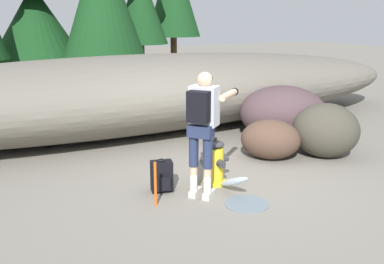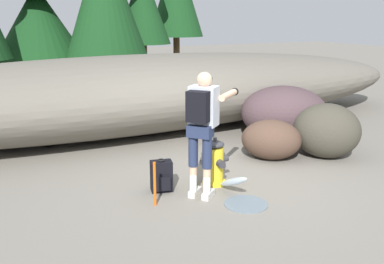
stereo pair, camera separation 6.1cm
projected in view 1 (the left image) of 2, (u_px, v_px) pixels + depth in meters
ground_plane at (220, 182)px, 6.51m from camera, size 56.00×56.00×0.04m
dirt_embankment at (137, 93)px, 9.19m from camera, size 14.46×3.20×1.63m
fire_hydrant at (215, 163)px, 6.31m from camera, size 0.44×0.39×0.71m
hydrant_water_jet at (238, 189)px, 5.83m from camera, size 0.58×0.96×0.41m
utility_worker at (204, 119)px, 5.69m from camera, size 0.99×0.92×1.71m
spare_backpack at (162, 177)px, 6.07m from camera, size 0.34×0.33×0.47m
boulder_large at (283, 113)px, 8.56m from camera, size 2.20×2.18×1.09m
boulder_mid at (325, 130)px, 7.52m from camera, size 1.50×1.52×0.96m
boulder_small at (271, 139)px, 7.45m from camera, size 1.31×1.29×0.69m
boulder_outlier at (260, 140)px, 8.05m from camera, size 0.79×0.80×0.34m
pine_tree_center at (34, 8)px, 13.37m from camera, size 2.88×2.88×4.91m
survey_stake at (155, 184)px, 5.58m from camera, size 0.04×0.04×0.60m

